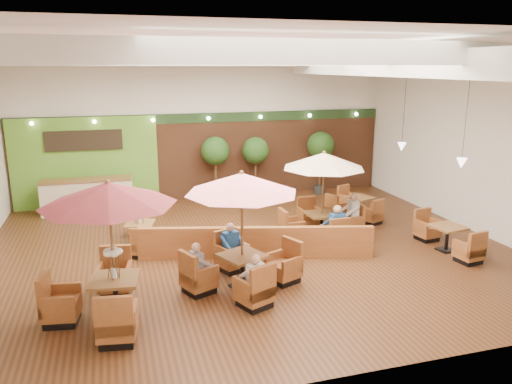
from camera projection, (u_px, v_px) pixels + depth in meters
name	position (u px, v px, depth m)	size (l,w,h in m)	color
room	(247.00, 113.00, 14.04)	(14.04, 14.00, 5.52)	#381E0F
service_counter	(87.00, 196.00, 17.14)	(3.00, 0.75, 1.18)	beige
booth_divider	(256.00, 243.00, 13.04)	(6.16, 0.18, 0.85)	brown
table_0	(106.00, 221.00, 9.60)	(2.74, 2.86, 2.83)	brown
table_1	(242.00, 209.00, 10.97)	(2.85, 2.85, 2.73)	brown
table_2	(323.00, 179.00, 14.29)	(2.52, 2.52, 2.59)	brown
table_3	(140.00, 229.00, 13.94)	(0.93, 2.39, 1.45)	brown
table_4	(447.00, 239.00, 13.60)	(0.90, 2.44, 0.89)	brown
table_5	(353.00, 208.00, 16.65)	(1.70, 2.41, 0.85)	brown
topiary_0	(215.00, 153.00, 18.26)	(1.04, 1.04, 2.42)	black
topiary_1	(255.00, 153.00, 18.69)	(1.01, 1.01, 2.35)	black
topiary_2	(321.00, 148.00, 19.39)	(1.06, 1.06, 2.45)	black
diner_0	(254.00, 274.00, 10.32)	(0.39, 0.35, 0.73)	silver
diner_1	(232.00, 242.00, 12.17)	(0.42, 0.39, 0.76)	#215092
diner_2	(198.00, 262.00, 10.97)	(0.36, 0.39, 0.72)	gray
diner_3	(336.00, 222.00, 13.65)	(0.41, 0.34, 0.80)	#215092
diner_4	(351.00, 210.00, 14.79)	(0.37, 0.44, 0.84)	silver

